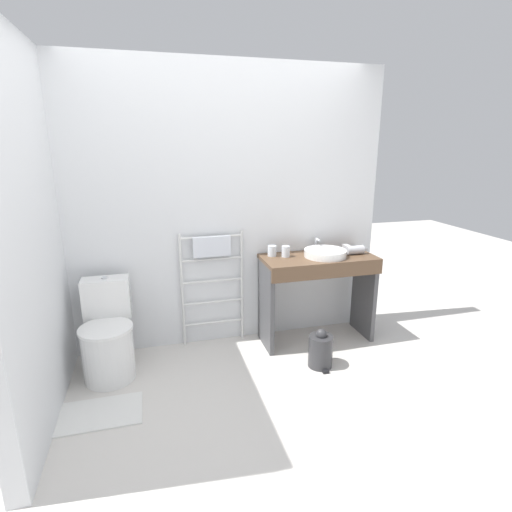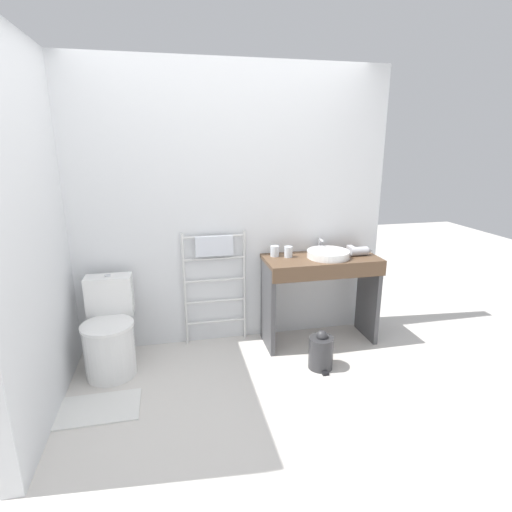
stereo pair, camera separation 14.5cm
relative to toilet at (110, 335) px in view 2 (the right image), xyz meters
name	(u,v)px [view 2 (the right image)]	position (x,y,z in m)	size (l,w,h in m)	color
ground_plane	(260,422)	(1.04, -0.89, -0.31)	(12.00, 12.00, 0.00)	silver
wall_back	(227,209)	(1.04, 0.43, 0.93)	(2.94, 0.12, 2.48)	silver
wall_side	(33,232)	(-0.37, -0.26, 0.93)	(0.12, 1.88, 2.48)	silver
toilet	(110,335)	(0.00, 0.00, 0.00)	(0.41, 0.56, 0.76)	white
towel_radiator	(215,266)	(0.90, 0.32, 0.43)	(0.57, 0.06, 1.06)	silver
vanity_counter	(321,284)	(1.84, 0.11, 0.26)	(1.03, 0.47, 0.82)	brown
sink_basin	(328,254)	(1.89, 0.10, 0.54)	(0.38, 0.38, 0.06)	white
faucet	(320,243)	(1.89, 0.31, 0.59)	(0.02, 0.10, 0.13)	silver
cup_near_wall	(275,251)	(1.44, 0.25, 0.56)	(0.08, 0.08, 0.10)	silver
cup_near_edge	(288,252)	(1.55, 0.19, 0.56)	(0.07, 0.07, 0.10)	silver
hair_dryer	(359,251)	(2.20, 0.12, 0.55)	(0.22, 0.18, 0.08)	#B7B7BC
trash_bin	(321,352)	(1.69, -0.33, -0.17)	(0.20, 0.24, 0.34)	#333335
bath_mat	(99,408)	(-0.04, -0.52, -0.31)	(0.56, 0.36, 0.01)	silver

